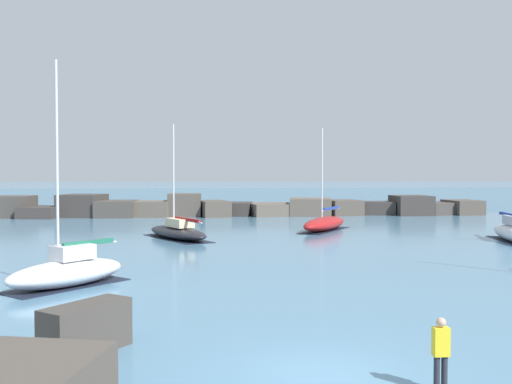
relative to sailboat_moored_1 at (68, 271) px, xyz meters
The scene contains 8 objects.
ground_plane 14.76m from the sailboat_moored_1, 53.79° to the right, with size 600.00×600.00×0.00m, color teal.
open_sea_beyond 100.42m from the sailboat_moored_1, 85.02° to the left, with size 400.00×116.00×0.01m.
breakwater_jetty 40.70m from the sailboat_moored_1, 78.84° to the left, with size 60.12×6.78×2.58m.
foreground_rocks 14.52m from the sailboat_moored_1, 70.14° to the right, with size 18.61×7.75×1.47m.
sailboat_moored_1 is the anchor object (origin of this frame).
sailboat_moored_2 18.03m from the sailboat_moored_1, 76.58° to the left, with size 5.84×8.24×8.64m.
sailboat_moored_4 27.83m from the sailboat_moored_1, 53.59° to the left, with size 6.12×7.81×8.74m.
person_on_rocks 17.32m from the sailboat_moored_1, 49.94° to the right, with size 0.36×0.22×1.70m.
Camera 1 is at (-3.03, -13.61, 4.97)m, focal length 40.00 mm.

